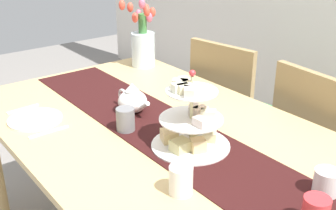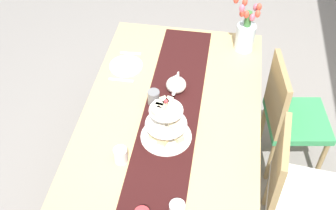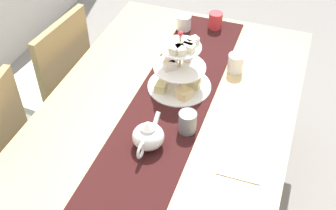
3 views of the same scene
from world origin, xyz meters
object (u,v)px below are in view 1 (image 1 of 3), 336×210
(chair_left, at_px, (231,107))
(knife_left, at_px, (49,132))
(dining_table, at_px, (158,145))
(mug_grey, at_px, (125,119))
(dinner_plate_left, at_px, (35,119))
(teapot, at_px, (132,100))
(mug_white_text, at_px, (181,180))
(fork_left, at_px, (23,109))
(chair_right, at_px, (320,147))
(cream_jug, at_px, (326,182))
(tulip_vase, at_px, (143,43))
(tiered_cake_stand, at_px, (190,123))

(chair_left, xyz_separation_m, knife_left, (0.09, -1.15, 0.23))
(dining_table, bearing_deg, mug_grey, -113.94)
(dinner_plate_left, bearing_deg, teapot, 63.74)
(teapot, bearing_deg, mug_white_text, -19.79)
(teapot, distance_m, knife_left, 0.39)
(fork_left, distance_m, mug_white_text, 0.95)
(teapot, distance_m, dinner_plate_left, 0.43)
(teapot, height_order, knife_left, teapot)
(dining_table, xyz_separation_m, teapot, (-0.19, 0.00, 0.14))
(chair_right, bearing_deg, chair_left, 179.95)
(cream_jug, xyz_separation_m, mug_white_text, (-0.28, -0.35, 0.01))
(fork_left, bearing_deg, dining_table, 35.99)
(mug_grey, distance_m, mug_white_text, 0.48)
(tulip_vase, relative_size, mug_white_text, 4.30)
(tiered_cake_stand, height_order, teapot, tiered_cake_stand)
(dinner_plate_left, bearing_deg, cream_jug, 25.58)
(dining_table, xyz_separation_m, cream_jug, (0.70, 0.14, 0.13))
(chair_right, height_order, fork_left, chair_right)
(chair_right, distance_m, cream_jug, 0.81)
(mug_white_text, bearing_deg, teapot, 160.21)
(tiered_cake_stand, bearing_deg, knife_left, -139.29)
(fork_left, bearing_deg, chair_right, 55.03)
(tulip_vase, relative_size, mug_grey, 4.30)
(tiered_cake_stand, height_order, knife_left, tiered_cake_stand)
(teapot, distance_m, mug_grey, 0.18)
(dining_table, distance_m, tulip_vase, 0.85)
(teapot, height_order, mug_white_text, teapot)
(chair_right, relative_size, mug_white_text, 9.58)
(chair_left, height_order, tulip_vase, tulip_vase)
(chair_left, relative_size, teapot, 3.82)
(dinner_plate_left, relative_size, mug_white_text, 2.42)
(dinner_plate_left, xyz_separation_m, mug_grey, (0.32, 0.26, 0.05))
(tulip_vase, bearing_deg, dinner_plate_left, -67.18)
(chair_left, distance_m, dinner_plate_left, 1.18)
(chair_right, height_order, dinner_plate_left, chair_right)
(chair_left, bearing_deg, tulip_vase, -137.17)
(dining_table, relative_size, chair_right, 1.96)
(chair_left, height_order, dinner_plate_left, chair_left)
(tiered_cake_stand, bearing_deg, teapot, 179.62)
(tulip_vase, bearing_deg, fork_left, -76.58)
(teapot, relative_size, cream_jug, 2.80)
(tiered_cake_stand, height_order, fork_left, tiered_cake_stand)
(chair_right, relative_size, cream_jug, 10.71)
(teapot, distance_m, fork_left, 0.51)
(teapot, relative_size, mug_white_text, 2.51)
(dining_table, xyz_separation_m, mug_grey, (-0.05, -0.12, 0.14))
(tulip_vase, distance_m, dinner_plate_left, 0.87)
(chair_left, relative_size, tiered_cake_stand, 2.99)
(knife_left, relative_size, mug_grey, 1.79)
(teapot, xyz_separation_m, dinner_plate_left, (-0.19, -0.38, -0.05))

